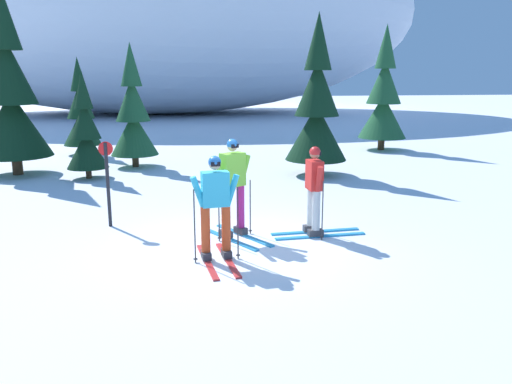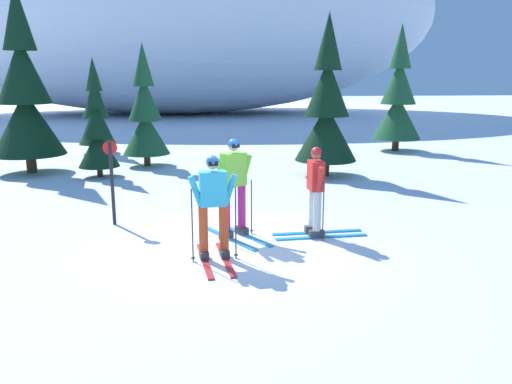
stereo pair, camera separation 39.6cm
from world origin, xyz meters
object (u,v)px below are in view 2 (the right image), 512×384
pine_tree_left (96,114)px  pine_tree_right (327,109)px  pine_tree_far_right (398,99)px  trail_marker_post (112,178)px  pine_tree_center_left (97,133)px  skier_red_jacket (316,191)px  pine_tree_center_right (145,115)px  pine_tree_far_left (25,96)px  skier_lime_jacket (234,185)px  skier_cyan_jacket (213,206)px

pine_tree_left → pine_tree_right: bearing=-34.2°
pine_tree_far_right → pine_tree_left: bearing=177.7°
trail_marker_post → pine_tree_center_left: bearing=103.9°
pine_tree_left → trail_marker_post: bearing=-77.2°
skier_red_jacket → pine_tree_left: 12.62m
pine_tree_center_right → pine_tree_right: pine_tree_right is taller
pine_tree_far_left → pine_tree_left: size_ratio=1.56×
pine_tree_far_right → skier_lime_jacket: bearing=-123.8°
pine_tree_center_left → pine_tree_center_right: size_ratio=0.78×
pine_tree_far_left → pine_tree_far_right: (12.87, 3.42, -0.31)m
skier_red_jacket → trail_marker_post: (-3.91, 1.14, 0.09)m
pine_tree_left → pine_tree_right: (7.68, -5.22, 0.47)m
skier_cyan_jacket → skier_lime_jacket: 1.25m
skier_cyan_jacket → pine_tree_far_left: size_ratio=0.31×
pine_tree_right → skier_cyan_jacket: bearing=-116.7°
skier_lime_jacket → pine_tree_center_right: pine_tree_center_right is taller
pine_tree_center_left → pine_tree_far_right: bearing=22.0°
skier_lime_jacket → skier_red_jacket: size_ratio=1.03×
skier_cyan_jacket → pine_tree_center_left: pine_tree_center_left is taller
pine_tree_far_right → skier_red_jacket: bearing=-117.4°
pine_tree_far_right → trail_marker_post: size_ratio=2.84×
pine_tree_center_right → pine_tree_right: 5.94m
skier_lime_jacket → pine_tree_right: size_ratio=0.39×
pine_tree_center_right → skier_red_jacket: bearing=-63.6°
skier_cyan_jacket → trail_marker_post: bearing=132.0°
skier_red_jacket → pine_tree_far_right: (5.46, 10.54, 1.16)m
pine_tree_center_right → trail_marker_post: pine_tree_center_right is taller
skier_cyan_jacket → pine_tree_center_left: size_ratio=0.56×
pine_tree_far_right → pine_tree_far_left: bearing=-165.1°
pine_tree_far_left → pine_tree_left: (1.25, 3.88, -0.84)m
skier_red_jacket → pine_tree_center_left: 8.12m
skier_red_jacket → pine_tree_right: size_ratio=0.38×
skier_lime_jacket → pine_tree_far_left: (-5.89, 7.02, 1.36)m
pine_tree_left → pine_tree_center_left: 4.87m
pine_tree_left → pine_tree_far_right: 11.64m
pine_tree_right → pine_tree_far_left: bearing=171.4°
pine_tree_center_left → pine_tree_center_right: pine_tree_center_right is taller
pine_tree_far_left → pine_tree_far_right: pine_tree_far_left is taller
skier_cyan_jacket → pine_tree_left: size_ratio=0.48×
skier_cyan_jacket → skier_lime_jacket: bearing=71.3°
skier_cyan_jacket → pine_tree_far_right: (7.38, 11.62, 1.12)m
pine_tree_far_left → pine_tree_left: 4.16m
skier_lime_jacket → pine_tree_left: bearing=113.1°
pine_tree_far_left → pine_tree_far_right: size_ratio=1.15×
pine_tree_center_right → trail_marker_post: (0.07, -6.87, -0.70)m
skier_lime_jacket → pine_tree_far_left: pine_tree_far_left is taller
pine_tree_center_left → skier_lime_jacket: bearing=-59.2°
skier_cyan_jacket → pine_tree_left: (-4.24, 12.08, 0.59)m
pine_tree_left → trail_marker_post: size_ratio=2.10×
pine_tree_center_left → pine_tree_far_right: (10.64, 4.31, 0.74)m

